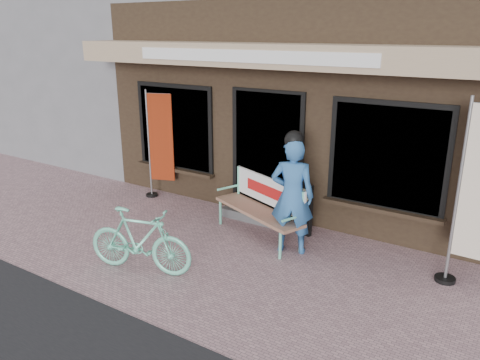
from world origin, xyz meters
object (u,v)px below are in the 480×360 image
Objects in this scene: menu_stand at (301,207)px; nobori_cream at (480,195)px; nobori_red at (159,143)px; bench at (263,203)px; person at (292,194)px; bicycle at (140,240)px.

nobori_cream is at bearing 7.05° from menu_stand.
bench is at bearing -31.49° from nobori_red.
nobori_red is (-3.17, 0.75, 0.19)m from person.
bench is at bearing -38.13° from bicycle.
person reaches higher than menu_stand.
person is (0.62, -0.23, 0.34)m from bench.
nobori_cream is (2.34, 0.27, 0.35)m from person.
menu_stand is (-0.16, 0.66, -0.46)m from person.
bench is 2.04m from bicycle.
bench is 0.74m from person.
person reaches higher than bench.
menu_stand is at bearing 85.22° from person.
nobori_cream is 2.84× the size of menu_stand.
person is at bearing -170.90° from nobori_cream.
nobori_red is 0.87× the size of nobori_cream.
bicycle is 3.02m from nobori_red.
nobori_cream is 2.65m from menu_stand.
person is at bearing -33.38° from nobori_red.
nobori_cream reaches higher than nobori_red.
bench is 2.10× the size of menu_stand.
bicycle is at bearing -149.70° from person.
nobori_cream is (5.51, -0.48, 0.17)m from nobori_red.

